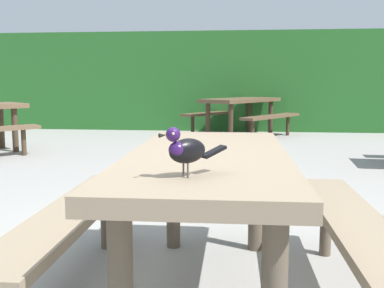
{
  "coord_description": "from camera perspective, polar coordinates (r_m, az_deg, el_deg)",
  "views": [
    {
      "loc": [
        0.4,
        -2.12,
        1.08
      ],
      "look_at": [
        0.19,
        -0.34,
        0.84
      ],
      "focal_mm": 43.41,
      "sensor_mm": 36.0,
      "label": 1
    }
  ],
  "objects": [
    {
      "name": "picnic_table_foreground",
      "position": [
        2.28,
        1.99,
        -5.64
      ],
      "size": [
        1.72,
        1.82,
        0.74
      ],
      "color": "#84725B",
      "rests_on": "ground"
    },
    {
      "name": "hedge_wall",
      "position": [
        11.03,
        4.41,
        7.67
      ],
      "size": [
        28.0,
        2.09,
        2.13
      ],
      "primitive_type": "cube",
      "color": "#235B23",
      "rests_on": "ground"
    },
    {
      "name": "bird_grackle",
      "position": [
        1.65,
        -0.88,
        -0.63
      ],
      "size": [
        0.23,
        0.21,
        0.18
      ],
      "color": "black",
      "rests_on": "picnic_table_foreground"
    },
    {
      "name": "picnic_table_mid_right",
      "position": [
        9.23,
        5.99,
        4.46
      ],
      "size": [
        2.35,
        2.36,
        0.74
      ],
      "color": "brown",
      "rests_on": "ground"
    }
  ]
}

